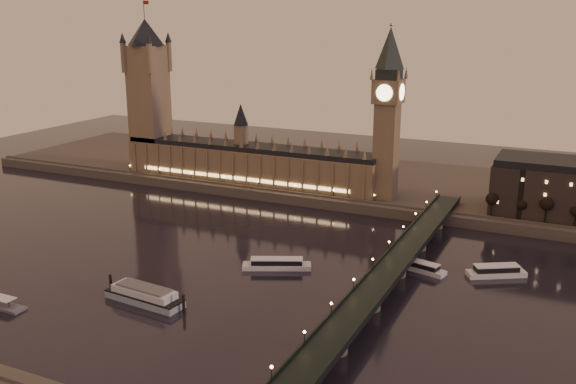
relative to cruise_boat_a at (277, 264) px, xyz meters
name	(u,v)px	position (x,y,z in m)	size (l,w,h in m)	color
ground	(203,258)	(-38.53, -3.34, -2.25)	(700.00, 700.00, 0.00)	black
far_embankment	(369,182)	(-8.53, 161.66, 0.75)	(560.00, 130.00, 6.00)	#423D35
palace_of_westminster	(249,159)	(-78.66, 117.65, 19.46)	(180.00, 26.62, 52.00)	brown
victoria_tower	(148,87)	(-158.53, 117.66, 63.54)	(31.68, 31.68, 118.00)	brown
big_ben	(388,103)	(15.45, 117.65, 61.70)	(17.68, 17.68, 104.00)	brown
westminster_bridge	(385,279)	(53.08, -3.34, 3.27)	(13.20, 260.00, 15.30)	black
bare_tree_0	(493,201)	(80.98, 105.66, 13.15)	(6.19, 6.19, 12.59)	black
bare_tree_1	(518,204)	(94.51, 105.66, 13.15)	(6.19, 6.19, 12.59)	black
bare_tree_2	(545,207)	(108.04, 105.66, 13.15)	(6.19, 6.19, 12.59)	black
bare_tree_3	(572,210)	(121.57, 105.66, 13.15)	(6.19, 6.19, 12.59)	black
cruise_boat_a	(277,264)	(0.00, 0.00, 0.00)	(31.87, 19.60, 5.10)	silver
cruise_boat_b	(419,266)	(60.67, 25.98, -0.18)	(26.17, 12.54, 4.69)	silver
cruise_boat_c	(496,271)	(93.91, 34.63, 0.09)	(26.48, 19.65, 5.30)	silver
moored_barge	(144,295)	(-33.03, -56.06, 0.94)	(40.98, 13.21, 7.54)	#8BA2B1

